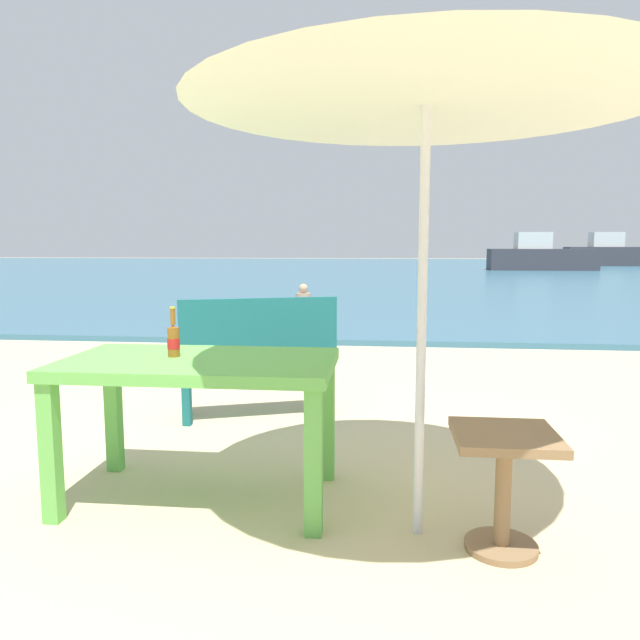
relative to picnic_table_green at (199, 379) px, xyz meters
The scene contains 10 objects.
ground_plane 0.93m from the picnic_table_green, ahead, with size 120.00×120.00×0.00m, color beige.
sea_water 29.93m from the picnic_table_green, 88.75° to the left, with size 120.00×50.00×0.08m, color #386B84.
picnic_table_green is the anchor object (origin of this frame).
beer_bottle_amber 0.25m from the picnic_table_green, 166.28° to the left, with size 0.07×0.07×0.26m.
patio_umbrella 1.87m from the picnic_table_green, 13.53° to the right, with size 2.10×2.10×2.30m.
side_table_wood 1.56m from the picnic_table_green, 14.72° to the right, with size 0.44×0.44×0.54m.
bench_teal_center 1.50m from the picnic_table_green, 90.21° to the left, with size 1.25×0.74×0.95m.
swimmer_person 10.25m from the picnic_table_green, 94.57° to the left, with size 0.34×0.34×0.41m.
boat_sailboat 29.99m from the picnic_table_green, 72.57° to the left, with size 5.31×1.45×1.93m.
boat_barge 38.95m from the picnic_table_green, 67.07° to the left, with size 5.71×1.56×2.08m.
Camera 1 is at (0.29, -2.87, 1.34)m, focal length 33.33 mm.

